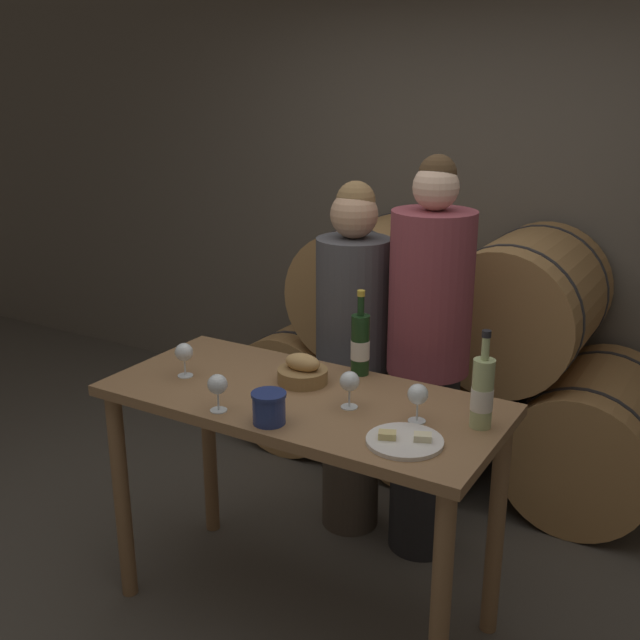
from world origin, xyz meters
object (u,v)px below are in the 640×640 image
at_px(cheese_plate, 405,441).
at_px(person_left, 352,359).
at_px(tasting_table, 302,432).
at_px(bread_basket, 303,372).
at_px(wine_glass_right, 418,395).
at_px(wine_glass_far_left, 184,353).
at_px(wine_bottle_red, 360,344).
at_px(blue_crock, 269,406).
at_px(wine_glass_left, 218,385).
at_px(wine_bottle_white, 482,393).
at_px(person_right, 428,362).
at_px(wine_glass_center, 350,382).

bearing_deg(cheese_plate, person_left, 127.54).
xyz_separation_m(tasting_table, bread_basket, (-0.06, 0.10, 0.19)).
bearing_deg(wine_glass_right, wine_glass_far_left, -174.86).
height_order(wine_bottle_red, wine_glass_far_left, wine_bottle_red).
relative_size(tasting_table, wine_bottle_red, 4.36).
height_order(blue_crock, wine_glass_left, wine_glass_left).
height_order(wine_bottle_white, blue_crock, wine_bottle_white).
height_order(tasting_table, person_right, person_right).
bearing_deg(wine_glass_far_left, tasting_table, 8.81).
relative_size(wine_glass_left, wine_glass_right, 1.00).
relative_size(person_right, bread_basket, 9.22).
bearing_deg(blue_crock, wine_glass_right, 31.93).
distance_m(person_left, wine_glass_center, 0.77).
xyz_separation_m(blue_crock, wine_glass_far_left, (-0.52, 0.18, 0.04)).
height_order(bread_basket, cheese_plate, bread_basket).
bearing_deg(person_right, wine_glass_right, -70.42).
height_order(person_right, cheese_plate, person_right).
xyz_separation_m(person_left, cheese_plate, (0.62, -0.81, 0.11)).
bearing_deg(person_left, wine_glass_center, -62.60).
bearing_deg(person_right, wine_bottle_red, -110.63).
relative_size(bread_basket, wine_glass_center, 1.42).
relative_size(person_right, wine_bottle_white, 5.25).
relative_size(wine_bottle_red, wine_glass_right, 2.51).
xyz_separation_m(wine_bottle_red, wine_glass_far_left, (-0.57, -0.37, -0.03)).
distance_m(person_left, bread_basket, 0.58).
height_order(person_left, wine_glass_right, person_left).
relative_size(person_left, wine_glass_right, 12.13).
relative_size(person_right, wine_glass_center, 13.07).
bearing_deg(blue_crock, person_left, 100.71).
xyz_separation_m(cheese_plate, wine_glass_far_left, (-0.97, 0.08, 0.09)).
distance_m(blue_crock, wine_glass_left, 0.21).
bearing_deg(bread_basket, wine_glass_left, -107.61).
bearing_deg(person_left, wine_bottle_white, -36.04).
bearing_deg(person_right, wine_glass_center, -91.70).
bearing_deg(wine_glass_far_left, person_left, 64.78).
bearing_deg(wine_glass_right, person_right, 109.58).
distance_m(person_right, wine_glass_center, 0.68).
distance_m(person_right, blue_crock, 0.93).
xyz_separation_m(wine_bottle_white, wine_glass_left, (-0.82, -0.34, -0.03)).
bearing_deg(tasting_table, wine_bottle_white, 7.13).
distance_m(person_right, wine_glass_right, 0.70).
xyz_separation_m(wine_bottle_red, bread_basket, (-0.14, -0.19, -0.08)).
bearing_deg(bread_basket, tasting_table, -60.66).
distance_m(bread_basket, wine_glass_left, 0.39).
height_order(wine_glass_center, wine_glass_right, same).
xyz_separation_m(tasting_table, person_left, (-0.14, 0.65, 0.05)).
height_order(person_left, wine_glass_center, person_left).
xyz_separation_m(person_right, wine_bottle_white, (0.43, -0.57, 0.17)).
bearing_deg(wine_glass_right, wine_glass_center, -176.20).
distance_m(wine_bottle_red, wine_bottle_white, 0.60).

